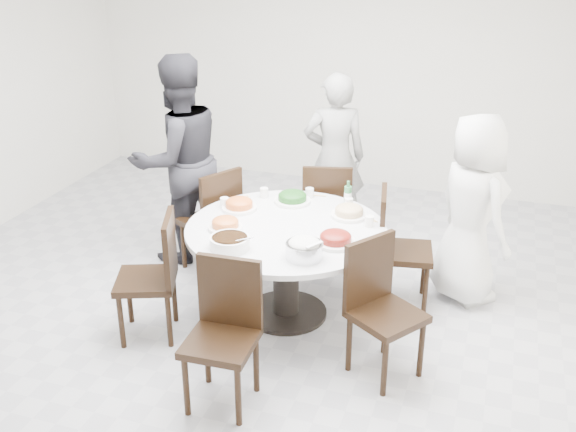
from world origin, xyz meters
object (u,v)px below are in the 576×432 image
(chair_nw, at_px, (209,219))
(beverage_bottle, at_px, (348,193))
(rice_bowl, at_px, (304,250))
(chair_ne, at_px, (405,250))
(chair_se, at_px, (387,313))
(chair_n, at_px, (327,211))
(diner_right, at_px, (472,210))
(diner_middle, at_px, (334,158))
(chair_s, at_px, (220,340))
(diner_left, at_px, (179,160))
(soup_bowl, at_px, (230,243))
(chair_sw, at_px, (146,278))
(dining_table, at_px, (286,272))

(chair_nw, xyz_separation_m, beverage_bottle, (1.21, 0.02, 0.38))
(rice_bowl, xyz_separation_m, beverage_bottle, (0.07, 0.98, 0.05))
(chair_ne, relative_size, chair_se, 1.00)
(chair_ne, relative_size, chair_nw, 1.00)
(chair_n, height_order, chair_se, same)
(chair_ne, distance_m, rice_bowl, 1.10)
(diner_right, height_order, beverage_bottle, diner_right)
(chair_ne, xyz_separation_m, chair_nw, (-1.71, 0.07, 0.00))
(chair_se, bearing_deg, diner_middle, 58.65)
(beverage_bottle, bearing_deg, chair_s, -103.16)
(chair_s, height_order, diner_left, diner_left)
(soup_bowl, bearing_deg, chair_ne, 39.82)
(chair_sw, bearing_deg, dining_table, 102.52)
(chair_se, height_order, diner_left, diner_left)
(chair_ne, xyz_separation_m, rice_bowl, (-0.56, -0.89, 0.33))
(chair_sw, xyz_separation_m, chair_s, (0.83, -0.56, 0.00))
(chair_nw, bearing_deg, chair_se, 88.03)
(dining_table, relative_size, diner_middle, 0.93)
(chair_nw, xyz_separation_m, soup_bowl, (0.61, -0.98, 0.32))
(chair_se, distance_m, diner_middle, 2.22)
(chair_ne, distance_m, diner_left, 2.11)
(chair_nw, relative_size, diner_middle, 0.59)
(chair_ne, bearing_deg, beverage_bottle, 70.48)
(chair_s, distance_m, soup_bowl, 0.78)
(chair_s, distance_m, rice_bowl, 0.84)
(diner_right, xyz_separation_m, beverage_bottle, (-0.95, -0.18, 0.09))
(chair_s, distance_m, chair_se, 1.11)
(chair_s, height_order, chair_se, same)
(diner_right, distance_m, soup_bowl, 1.95)
(chair_s, height_order, rice_bowl, chair_s)
(chair_se, height_order, rice_bowl, chair_se)
(diner_right, bearing_deg, dining_table, 78.24)
(chair_n, height_order, diner_right, diner_right)
(chair_sw, relative_size, soup_bowl, 3.40)
(chair_n, relative_size, chair_se, 1.00)
(diner_right, bearing_deg, chair_ne, 78.96)
(dining_table, height_order, beverage_bottle, beverage_bottle)
(dining_table, bearing_deg, diner_middle, 90.70)
(chair_nw, relative_size, chair_sw, 1.00)
(chair_nw, relative_size, chair_se, 1.00)
(chair_ne, height_order, chair_se, same)
(chair_nw, distance_m, chair_sw, 1.10)
(diner_right, bearing_deg, soup_bowl, 86.11)
(diner_middle, height_order, beverage_bottle, diner_middle)
(chair_nw, relative_size, soup_bowl, 3.40)
(diner_left, relative_size, rice_bowl, 7.25)
(chair_sw, bearing_deg, diner_middle, 136.89)
(chair_ne, distance_m, soup_bowl, 1.46)
(dining_table, bearing_deg, beverage_bottle, 58.19)
(chair_s, height_order, beverage_bottle, beverage_bottle)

